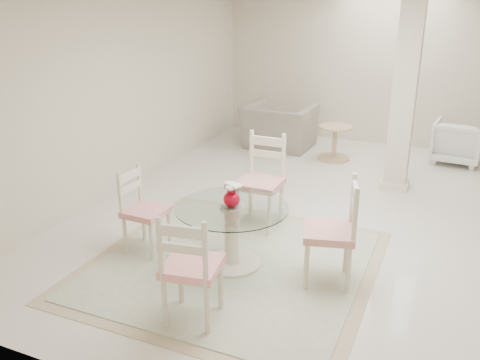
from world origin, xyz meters
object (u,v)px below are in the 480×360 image
at_px(dining_table, 232,236).
at_px(red_vase, 232,194).
at_px(side_table, 334,144).
at_px(dining_chair_north, 263,174).
at_px(recliner_taupe, 279,126).
at_px(armchair_white, 457,142).
at_px(dining_chair_south, 189,261).
at_px(dining_chair_west, 140,204).
at_px(dining_chair_east, 338,224).
at_px(column, 405,92).

bearing_deg(dining_table, red_vase, -33.69).
xyz_separation_m(dining_table, side_table, (0.10, 3.85, -0.07)).
bearing_deg(dining_chair_north, recliner_taupe, 106.61).
bearing_deg(dining_chair_north, side_table, 87.01).
bearing_deg(armchair_white, red_vase, 71.79).
bearing_deg(recliner_taupe, red_vase, 105.07).
bearing_deg(dining_chair_south, dining_chair_west, -49.66).
bearing_deg(side_table, dining_table, -91.47).
xyz_separation_m(red_vase, dining_chair_east, (1.02, 0.10, -0.17)).
distance_m(dining_table, red_vase, 0.44).
bearing_deg(red_vase, dining_chair_south, -85.17).
bearing_deg(dining_chair_east, recliner_taupe, -168.78).
distance_m(dining_chair_south, recliner_taupe, 5.28).
height_order(recliner_taupe, armchair_white, recliner_taupe).
relative_size(dining_chair_north, recliner_taupe, 1.03).
distance_m(column, side_table, 1.80).
relative_size(recliner_taupe, side_table, 2.09).
bearing_deg(column, dining_chair_north, -123.79).
bearing_deg(side_table, dining_chair_east, -76.25).
bearing_deg(side_table, red_vase, -91.43).
xyz_separation_m(red_vase, dining_chair_west, (-1.02, -0.07, -0.24)).
distance_m(dining_chair_east, side_table, 3.88).
height_order(dining_chair_north, side_table, dining_chair_north).
xyz_separation_m(red_vase, recliner_taupe, (-0.98, 4.15, -0.39)).
bearing_deg(dining_chair_south, recliner_taupe, -87.47).
relative_size(armchair_white, side_table, 1.34).
bearing_deg(column, red_vase, -112.19).
bearing_deg(dining_table, armchair_white, 66.55).
bearing_deg(armchair_white, dining_chair_west, 62.24).
relative_size(dining_table, dining_chair_south, 1.00).
bearing_deg(dining_chair_west, dining_table, -84.03).
bearing_deg(dining_chair_west, side_table, -14.10).
distance_m(column, dining_chair_south, 4.18).
bearing_deg(dining_chair_south, dining_table, -94.10).
distance_m(red_vase, side_table, 3.89).
xyz_separation_m(red_vase, armchair_white, (1.94, 4.49, -0.43)).
bearing_deg(dining_chair_west, recliner_taupe, 1.19).
relative_size(dining_chair_north, side_table, 2.14).
xyz_separation_m(dining_chair_south, side_table, (0.01, 4.87, -0.32)).
height_order(column, dining_chair_east, column).
bearing_deg(armchair_white, dining_chair_north, 64.89).
height_order(dining_chair_north, recliner_taupe, dining_chair_north).
distance_m(dining_chair_south, side_table, 4.88).
bearing_deg(dining_table, dining_chair_south, -85.01).
bearing_deg(side_table, armchair_white, 18.85).
distance_m(armchair_white, side_table, 1.95).
height_order(dining_table, red_vase, red_vase).
height_order(red_vase, armchair_white, red_vase).
relative_size(column, dining_chair_north, 2.24).
relative_size(dining_table, dining_chair_west, 1.10).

